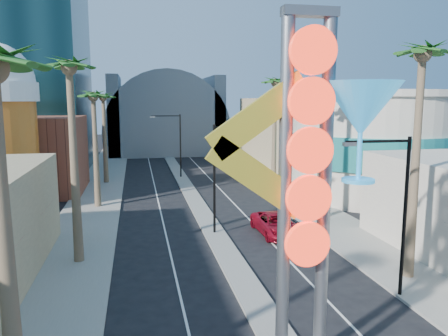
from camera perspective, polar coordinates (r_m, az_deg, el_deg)
sidewalk_west at (r=46.51m, az=-16.24°, el=-3.46°), size 5.00×100.00×0.15m
sidewalk_east at (r=48.67m, az=6.67°, el=-2.62°), size 5.00×100.00×0.15m
median at (r=49.57m, az=-4.94°, el=-2.39°), size 1.60×84.00×0.15m
brick_filler_west at (r=49.79m, az=-23.62°, el=1.53°), size 10.00×10.00×8.00m
filler_east at (r=62.31m, az=8.74°, el=4.41°), size 10.00×20.00×10.00m
turquoise_building at (r=46.84m, az=18.66°, el=2.93°), size 16.60×16.60×10.60m
canopy at (r=82.68m, az=-7.68°, el=5.01°), size 22.00×16.00×22.00m
neon_sign at (r=14.87m, az=13.55°, el=-0.58°), size 6.53×2.60×12.55m
streetlight_0 at (r=31.28m, az=-0.29°, el=-0.01°), size 3.79×0.25×8.00m
streetlight_1 at (r=54.75m, az=-6.29°, el=3.73°), size 3.79×0.25×8.00m
streetlight_2 at (r=22.51m, az=21.63°, el=-4.23°), size 3.45×0.25×8.00m
palm_1 at (r=26.59m, az=-19.51°, el=10.80°), size 2.40×2.40×12.70m
palm_2 at (r=40.48m, az=-16.67°, el=8.17°), size 2.40×2.40×11.20m
palm_3 at (r=52.45m, az=-15.51°, el=8.28°), size 2.40×2.40×11.20m
palm_5 at (r=24.97m, az=24.42°, el=11.71°), size 2.40×2.40×13.20m
palm_6 at (r=35.40m, az=12.77°, el=9.01°), size 2.40×2.40×11.70m
palm_7 at (r=46.63m, az=6.70°, el=10.17°), size 2.40×2.40×12.70m
red_pickup at (r=32.19m, az=6.84°, el=-7.31°), size 2.74×5.64×1.54m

